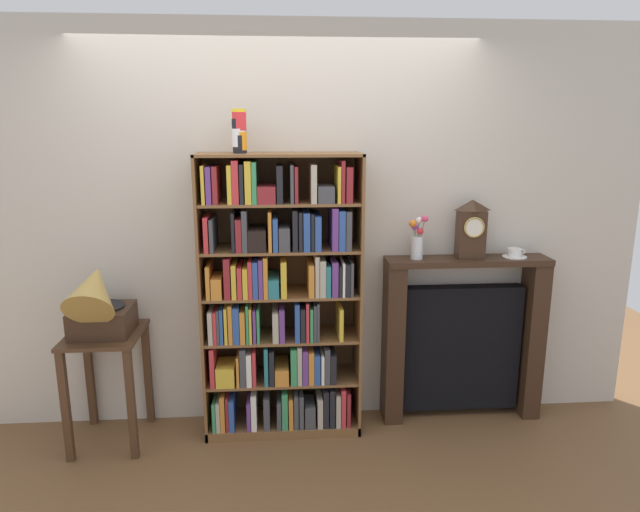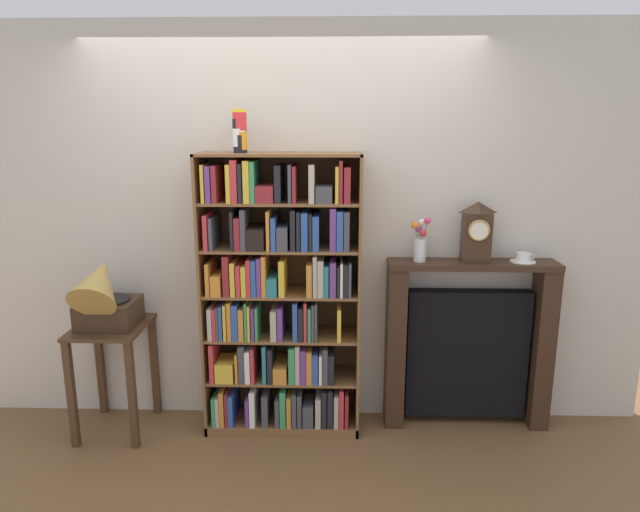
% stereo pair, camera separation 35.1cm
% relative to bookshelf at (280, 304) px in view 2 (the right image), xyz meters
% --- Properties ---
extents(ground_plane, '(7.72, 6.40, 0.02)m').
position_rel_bookshelf_xyz_m(ground_plane, '(0.01, -0.10, -0.87)').
color(ground_plane, brown).
extents(wall_back, '(4.72, 0.08, 2.61)m').
position_rel_bookshelf_xyz_m(wall_back, '(0.07, 0.22, 0.45)').
color(wall_back, beige).
rests_on(wall_back, ground).
extents(bookshelf, '(1.00, 0.34, 1.81)m').
position_rel_bookshelf_xyz_m(bookshelf, '(0.00, 0.00, 0.00)').
color(bookshelf, brown).
rests_on(bookshelf, ground).
extents(cup_stack, '(0.09, 0.09, 0.26)m').
position_rel_bookshelf_xyz_m(cup_stack, '(-0.22, -0.01, 1.09)').
color(cup_stack, black).
rests_on(cup_stack, bookshelf).
extents(side_table_left, '(0.44, 0.50, 0.73)m').
position_rel_bookshelf_xyz_m(side_table_left, '(-1.08, -0.07, -0.33)').
color(side_table_left, '#472D1C').
rests_on(side_table_left, ground).
extents(gramophone, '(0.35, 0.49, 0.53)m').
position_rel_bookshelf_xyz_m(gramophone, '(-1.08, -0.14, 0.09)').
color(gramophone, '#382316').
rests_on(gramophone, side_table_left).
extents(fireplace_mantel, '(1.08, 0.22, 1.13)m').
position_rel_bookshelf_xyz_m(fireplace_mantel, '(1.23, 0.09, -0.30)').
color(fireplace_mantel, '#382316').
rests_on(fireplace_mantel, ground).
extents(mantel_clock, '(0.17, 0.12, 0.38)m').
position_rel_bookshelf_xyz_m(mantel_clock, '(1.24, 0.07, 0.47)').
color(mantel_clock, '#382316').
rests_on(mantel_clock, fireplace_mantel).
extents(flower_vase, '(0.12, 0.13, 0.29)m').
position_rel_bookshelf_xyz_m(flower_vase, '(0.89, 0.07, 0.40)').
color(flower_vase, silver).
rests_on(flower_vase, fireplace_mantel).
extents(teacup_with_saucer, '(0.16, 0.16, 0.06)m').
position_rel_bookshelf_xyz_m(teacup_with_saucer, '(1.55, 0.07, 0.30)').
color(teacup_with_saucer, white).
rests_on(teacup_with_saucer, fireplace_mantel).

